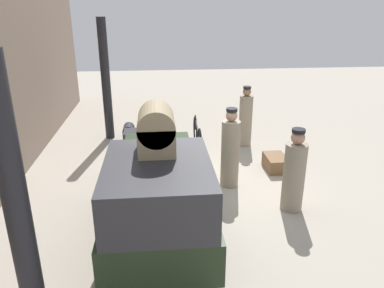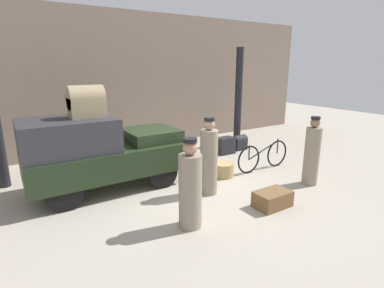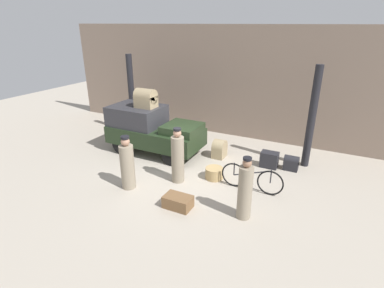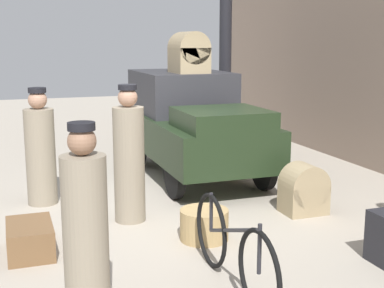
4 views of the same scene
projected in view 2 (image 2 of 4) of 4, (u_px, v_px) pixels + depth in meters
ground_plane at (189, 185)px, 7.19m from camera, size 30.00×30.00×0.00m
station_building_facade at (124, 82)px, 9.94m from camera, size 16.00×0.15×4.50m
canopy_pillar_right at (238, 98)px, 10.45m from camera, size 0.25×0.25×3.38m
truck at (98, 151)px, 6.75m from camera, size 3.47×1.59×1.71m
bicycle at (263, 156)px, 8.17m from camera, size 1.83×0.04×0.80m
wicker_basket at (223, 170)px, 7.74m from camera, size 0.56×0.56×0.35m
porter_carrying_trunk at (312, 154)px, 7.09m from camera, size 0.36×0.36×1.65m
porter_lifting_near_truck at (190, 188)px, 5.19m from camera, size 0.41×0.41×1.62m
porter_with_bicycle at (209, 159)px, 6.57m from camera, size 0.39×0.39×1.72m
trunk_wicker_pale at (177, 153)px, 8.75m from camera, size 0.42×0.56×0.67m
trunk_barrel_dark at (240, 142)px, 10.15m from camera, size 0.47×0.31×0.50m
trunk_large_brown at (226, 145)px, 9.70m from camera, size 0.57×0.38×0.54m
suitcase_tan_flat at (272, 199)px, 6.07m from camera, size 0.74×0.47×0.33m
trunk_on_truck_roof at (86, 102)px, 6.37m from camera, size 0.72×0.53×0.68m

